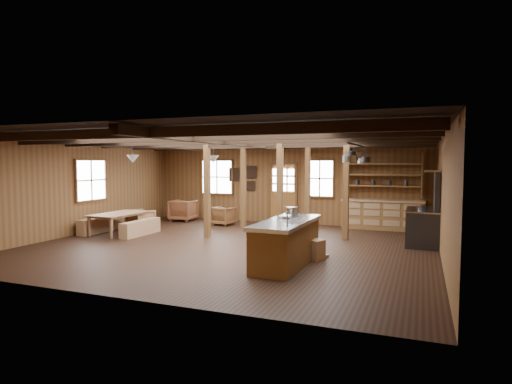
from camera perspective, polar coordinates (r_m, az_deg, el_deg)
room at (r=10.94m, az=-3.42°, el=0.03°), size 10.04×9.04×2.84m
ceiling_joists at (r=11.08m, az=-3.06°, el=6.70°), size 9.80×8.82×0.18m
timber_posts at (r=12.68m, az=2.65°, el=0.58°), size 3.95×2.35×2.80m
back_door at (r=15.12m, az=3.65°, el=-0.85°), size 1.02×0.08×2.15m
window_back_left at (r=16.07m, az=-5.21°, el=2.00°), size 1.32×0.06×1.32m
window_back_right at (r=14.75m, az=8.49°, el=1.80°), size 1.02×0.06×1.32m
window_left at (r=14.12m, az=-21.15°, el=1.47°), size 0.14×1.24×1.32m
notice_boards at (r=15.60m, az=-1.59°, el=2.10°), size 1.08×0.03×0.90m
back_counter at (r=14.25m, az=16.49°, el=-2.43°), size 2.55×0.60×2.45m
pendant_lamps at (r=12.86m, az=-10.72°, el=4.36°), size 1.86×2.36×0.66m
pot_rack at (r=10.29m, az=13.24°, el=4.62°), size 0.40×3.00×0.45m
kitchen_island at (r=9.04m, az=4.06°, el=-6.70°), size 0.90×2.51×1.20m
step_stool at (r=9.67m, az=7.65°, el=-7.57°), size 0.59×0.51×0.44m
commercial_range at (r=11.97m, az=21.56°, el=-3.58°), size 0.82×1.59×1.97m
dining_table at (r=13.56m, az=-17.64°, el=-4.01°), size 1.05×1.80×0.62m
bench_wall at (r=14.05m, az=-20.02°, el=-4.11°), size 0.32×1.69×0.46m
bench_aisle at (r=13.13m, az=-15.13°, el=-4.62°), size 0.30×1.60×0.44m
armchair_a at (r=15.95m, az=-9.68°, el=-2.42°), size 0.88×0.90×0.78m
armchair_b at (r=14.74m, az=-4.33°, el=-3.17°), size 0.81×0.82×0.64m
armchair_c at (r=14.13m, az=-15.15°, el=-3.57°), size 0.88×0.90×0.66m
counter_pot at (r=9.88m, az=4.84°, el=-2.55°), size 0.31×0.31×0.18m
bowl at (r=9.32m, az=3.92°, el=-3.30°), size 0.29×0.29×0.07m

